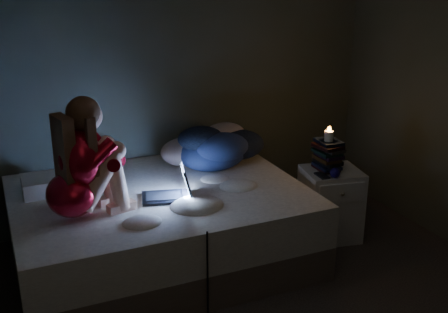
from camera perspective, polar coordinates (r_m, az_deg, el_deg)
wall_back at (r=4.73m, az=-5.08°, el=8.97°), size 3.60×0.02×2.60m
bed at (r=4.18m, az=-6.58°, el=-7.14°), size 2.07×1.56×0.57m
pillow at (r=4.20m, az=-17.40°, el=-2.68°), size 0.41×0.29×0.12m
woman at (r=3.59m, az=-15.78°, el=-0.41°), size 0.55×0.43×0.80m
laptop at (r=3.88m, az=-6.04°, el=-2.68°), size 0.40×0.33×0.25m
clothes_pile at (r=4.47m, az=-1.30°, el=1.22°), size 0.68×0.58×0.37m
nightstand at (r=4.59m, az=10.91°, el=-4.83°), size 0.50×0.47×0.58m
book_stack at (r=4.44m, az=10.66°, el=0.21°), size 0.19×0.25×0.26m
candle at (r=4.38m, az=10.79°, el=2.32°), size 0.07×0.07×0.08m
phone at (r=4.32m, az=10.49°, el=-2.03°), size 0.09×0.15×0.01m
blue_orb at (r=4.32m, az=11.81°, el=-1.66°), size 0.08×0.08×0.08m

